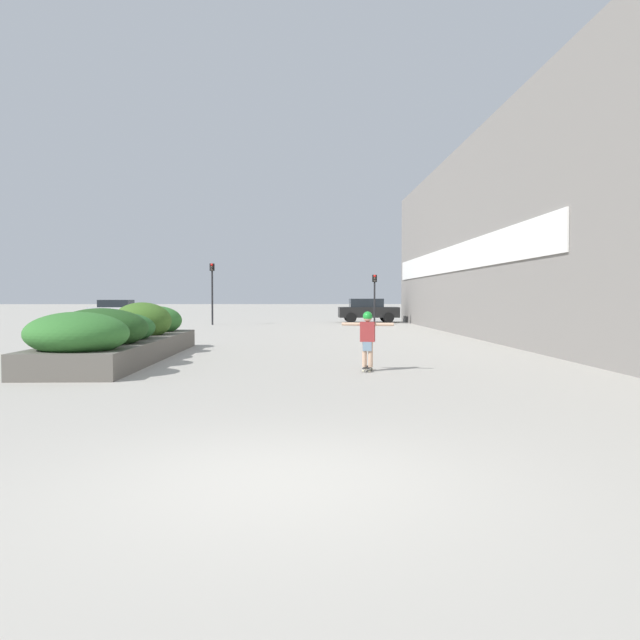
% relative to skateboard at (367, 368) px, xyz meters
% --- Properties ---
extents(ground_plane, '(300.00, 300.00, 0.00)m').
position_rel_skateboard_xyz_m(ground_plane, '(-1.73, -8.47, -0.07)').
color(ground_plane, '#ADA89E').
extents(building_wall_right, '(0.67, 42.13, 8.47)m').
position_rel_skateboard_xyz_m(building_wall_right, '(5.87, 8.77, 4.16)').
color(building_wall_right, gray).
rests_on(building_wall_right, ground_plane).
extents(planter_box, '(2.33, 9.48, 1.54)m').
position_rel_skateboard_xyz_m(planter_box, '(-6.35, 2.70, 0.59)').
color(planter_box, '#605B54').
rests_on(planter_box, ground_plane).
extents(skateboard, '(0.30, 0.63, 0.10)m').
position_rel_skateboard_xyz_m(skateboard, '(0.00, 0.00, 0.00)').
color(skateboard, black).
rests_on(skateboard, ground_plane).
extents(skateboarder, '(1.17, 0.35, 1.27)m').
position_rel_skateboard_xyz_m(skateboarder, '(-0.00, 0.00, 0.80)').
color(skateboarder, tan).
rests_on(skateboarder, skateboard).
extents(car_leftmost, '(3.98, 2.03, 1.60)m').
position_rel_skateboard_xyz_m(car_leftmost, '(2.94, 27.50, 0.77)').
color(car_leftmost, black).
rests_on(car_leftmost, ground_plane).
extents(car_center_left, '(3.85, 2.05, 1.51)m').
position_rel_skateboard_xyz_m(car_center_left, '(-14.35, 29.79, 0.72)').
color(car_center_left, '#BCBCC1').
rests_on(car_center_left, ground_plane).
extents(traffic_light_left, '(0.28, 0.30, 3.76)m').
position_rel_skateboard_xyz_m(traffic_light_left, '(-6.96, 24.10, 2.47)').
color(traffic_light_left, black).
rests_on(traffic_light_left, ground_plane).
extents(traffic_light_right, '(0.28, 0.30, 3.09)m').
position_rel_skateboard_xyz_m(traffic_light_right, '(3.04, 24.46, 2.07)').
color(traffic_light_right, black).
rests_on(traffic_light_right, ground_plane).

